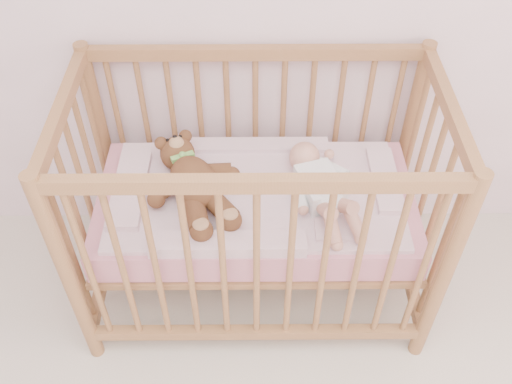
{
  "coord_description": "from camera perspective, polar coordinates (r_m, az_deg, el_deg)",
  "views": [
    {
      "loc": [
        -0.05,
        0.08,
        2.12
      ],
      "look_at": [
        -0.04,
        1.55,
        0.62
      ],
      "focal_mm": 40.0,
      "sensor_mm": 36.0,
      "label": 1
    }
  ],
  "objects": [
    {
      "name": "crib",
      "position": [
        2.22,
        -0.01,
        -1.25
      ],
      "size": [
        1.36,
        0.76,
        1.0
      ],
      "primitive_type": null,
      "color": "#9E6C43",
      "rests_on": "floor"
    },
    {
      "name": "mattress",
      "position": [
        2.23,
        -0.01,
        -1.51
      ],
      "size": [
        1.22,
        0.62,
        0.13
      ],
      "primitive_type": "cube",
      "color": "pink",
      "rests_on": "crib"
    },
    {
      "name": "blanket",
      "position": [
        2.18,
        -0.01,
        -0.17
      ],
      "size": [
        1.1,
        0.58,
        0.06
      ],
      "primitive_type": null,
      "color": "#E79FB3",
      "rests_on": "mattress"
    },
    {
      "name": "baby",
      "position": [
        2.13,
        6.44,
        0.89
      ],
      "size": [
        0.41,
        0.59,
        0.13
      ],
      "primitive_type": null,
      "rotation": [
        0.0,
        0.0,
        0.31
      ],
      "color": "white",
      "rests_on": "blanket"
    },
    {
      "name": "teddy_bear",
      "position": [
        2.12,
        -6.21,
        1.03
      ],
      "size": [
        0.57,
        0.65,
        0.15
      ],
      "primitive_type": null,
      "rotation": [
        0.0,
        0.0,
        0.43
      ],
      "color": "brown",
      "rests_on": "blanket"
    }
  ]
}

